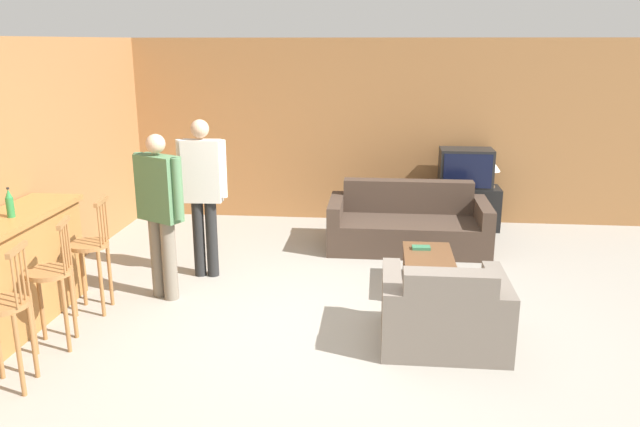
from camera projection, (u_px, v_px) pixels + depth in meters
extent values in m
plane|color=gray|center=(328.00, 326.00, 5.79)|extent=(24.00, 24.00, 0.00)
cube|color=#9E6B3D|center=(350.00, 131.00, 8.98)|extent=(9.40, 0.08, 2.60)
cube|color=#9E6B3D|center=(58.00, 156.00, 7.02)|extent=(0.08, 8.70, 2.60)
cylinder|color=#996638|center=(2.00, 305.00, 4.59)|extent=(0.44, 0.44, 0.04)
cylinder|color=#996638|center=(33.00, 339.00, 4.82)|extent=(0.04, 0.04, 0.66)
cylinder|color=#996638|center=(19.00, 356.00, 4.57)|extent=(0.04, 0.04, 0.66)
cylinder|color=#996638|center=(27.00, 272.00, 4.66)|extent=(0.02, 0.02, 0.39)
cylinder|color=#996638|center=(23.00, 276.00, 4.58)|extent=(0.02, 0.02, 0.39)
cylinder|color=#996638|center=(18.00, 279.00, 4.51)|extent=(0.02, 0.02, 0.39)
cylinder|color=#996638|center=(14.00, 283.00, 4.44)|extent=(0.02, 0.02, 0.39)
cube|color=#996638|center=(17.00, 249.00, 4.49)|extent=(0.09, 0.32, 0.04)
cylinder|color=#996638|center=(49.00, 272.00, 5.24)|extent=(0.46, 0.46, 0.04)
cylinder|color=#996638|center=(41.00, 305.00, 5.44)|extent=(0.04, 0.04, 0.66)
cylinder|color=#996638|center=(32.00, 318.00, 5.19)|extent=(0.04, 0.04, 0.66)
cylinder|color=#996638|center=(73.00, 303.00, 5.48)|extent=(0.04, 0.04, 0.66)
cylinder|color=#996638|center=(66.00, 316.00, 5.23)|extent=(0.04, 0.04, 0.66)
cylinder|color=#996638|center=(69.00, 243.00, 5.31)|extent=(0.02, 0.02, 0.39)
cylinder|color=#996638|center=(67.00, 246.00, 5.24)|extent=(0.02, 0.02, 0.39)
cylinder|color=#996638|center=(65.00, 249.00, 5.17)|extent=(0.02, 0.02, 0.39)
cylinder|color=#996638|center=(63.00, 252.00, 5.10)|extent=(0.02, 0.02, 0.39)
cube|color=#996638|center=(63.00, 223.00, 5.15)|extent=(0.11, 0.32, 0.04)
cylinder|color=#996638|center=(88.00, 245.00, 5.95)|extent=(0.42, 0.42, 0.04)
cylinder|color=#996638|center=(83.00, 274.00, 6.16)|extent=(0.04, 0.04, 0.66)
cylinder|color=#996638|center=(73.00, 284.00, 5.91)|extent=(0.04, 0.04, 0.66)
cylinder|color=#996638|center=(110.00, 274.00, 6.17)|extent=(0.04, 0.04, 0.66)
cylinder|color=#996638|center=(101.00, 284.00, 5.91)|extent=(0.04, 0.04, 0.66)
cylinder|color=#996638|center=(107.00, 220.00, 6.00)|extent=(0.02, 0.02, 0.39)
cylinder|color=#996638|center=(104.00, 222.00, 5.93)|extent=(0.02, 0.02, 0.39)
cylinder|color=#996638|center=(102.00, 225.00, 5.85)|extent=(0.02, 0.02, 0.39)
cylinder|color=#996638|center=(99.00, 227.00, 5.78)|extent=(0.02, 0.02, 0.39)
cube|color=#996638|center=(101.00, 201.00, 5.83)|extent=(0.07, 0.33, 0.04)
cube|color=#423328|center=(408.00, 234.00, 7.91)|extent=(1.68, 0.96, 0.39)
cube|color=#423328|center=(408.00, 196.00, 8.16)|extent=(1.68, 0.22, 0.42)
cube|color=#423328|center=(336.00, 223.00, 7.97)|extent=(0.16, 0.96, 0.62)
cube|color=#423328|center=(482.00, 227.00, 7.80)|extent=(0.16, 0.96, 0.62)
cube|color=#70665B|center=(443.00, 322.00, 5.44)|extent=(0.75, 0.91, 0.39)
cube|color=#70665B|center=(450.00, 295.00, 5.00)|extent=(0.75, 0.22, 0.40)
cube|color=#70665B|center=(497.00, 312.00, 5.37)|extent=(0.16, 0.91, 0.61)
cube|color=#70665B|center=(391.00, 308.00, 5.45)|extent=(0.16, 0.91, 0.61)
cube|color=brown|center=(429.00, 257.00, 6.54)|extent=(0.51, 0.92, 0.04)
cube|color=brown|center=(409.00, 288.00, 6.21)|extent=(0.06, 0.06, 0.35)
cube|color=brown|center=(453.00, 290.00, 6.17)|extent=(0.06, 0.06, 0.35)
cube|color=brown|center=(406.00, 260.00, 7.02)|extent=(0.06, 0.06, 0.35)
cube|color=brown|center=(445.00, 261.00, 6.98)|extent=(0.06, 0.06, 0.35)
cube|color=black|center=(463.00, 207.00, 8.76)|extent=(0.98, 0.46, 0.59)
cube|color=black|center=(466.00, 168.00, 8.61)|extent=(0.72, 0.43, 0.54)
cube|color=black|center=(468.00, 171.00, 8.40)|extent=(0.65, 0.01, 0.47)
cylinder|color=#2D7F3D|center=(10.00, 207.00, 5.51)|extent=(0.07, 0.07, 0.18)
cone|color=#2D7F3D|center=(8.00, 193.00, 5.47)|extent=(0.06, 0.06, 0.08)
cylinder|color=black|center=(8.00, 188.00, 5.46)|extent=(0.02, 0.02, 0.02)
cube|color=#33704C|center=(421.00, 248.00, 6.73)|extent=(0.20, 0.12, 0.03)
cylinder|color=brown|center=(489.00, 187.00, 8.64)|extent=(0.16, 0.16, 0.02)
cylinder|color=brown|center=(490.00, 178.00, 8.61)|extent=(0.03, 0.03, 0.21)
cone|color=silver|center=(491.00, 164.00, 8.56)|extent=(0.27, 0.27, 0.19)
cylinder|color=black|center=(212.00, 239.00, 6.93)|extent=(0.13, 0.13, 0.86)
cylinder|color=black|center=(199.00, 239.00, 6.94)|extent=(0.13, 0.13, 0.86)
cube|color=beige|center=(202.00, 171.00, 6.73)|extent=(0.42, 0.18, 0.68)
cylinder|color=beige|center=(223.00, 169.00, 6.71)|extent=(0.08, 0.08, 0.63)
cylinder|color=beige|center=(181.00, 168.00, 6.73)|extent=(0.08, 0.08, 0.63)
sphere|color=tan|center=(200.00, 129.00, 6.60)|extent=(0.20, 0.20, 0.20)
cylinder|color=#756B5B|center=(169.00, 260.00, 6.30)|extent=(0.15, 0.15, 0.83)
cylinder|color=#756B5B|center=(158.00, 257.00, 6.39)|extent=(0.15, 0.15, 0.83)
cube|color=#4C754C|center=(159.00, 188.00, 6.15)|extent=(0.51, 0.40, 0.65)
cylinder|color=#4C754C|center=(177.00, 189.00, 6.00)|extent=(0.10, 0.10, 0.60)
cylinder|color=#4C754C|center=(140.00, 182.00, 6.28)|extent=(0.10, 0.10, 0.60)
sphere|color=tan|center=(155.00, 144.00, 6.03)|extent=(0.19, 0.19, 0.19)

